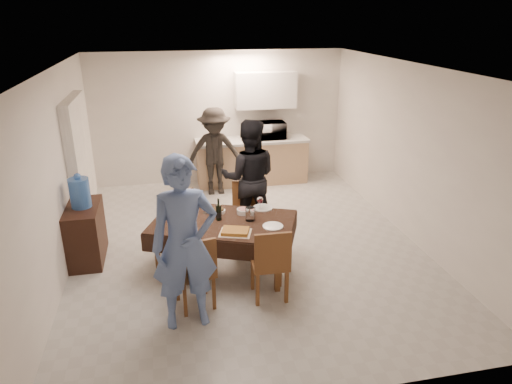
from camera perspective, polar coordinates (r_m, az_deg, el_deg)
floor at (r=6.92m, az=-1.06°, el=-6.66°), size 5.00×6.00×0.02m
ceiling at (r=6.13m, az=-1.23°, el=15.26°), size 5.00×6.00×0.02m
wall_back at (r=9.28m, az=-4.60°, el=9.23°), size 5.00×0.02×2.60m
wall_front at (r=3.76m, az=7.46°, el=-10.35°), size 5.00×0.02×2.60m
wall_left at (r=6.46m, az=-23.50°, el=1.95°), size 0.02×6.00×2.60m
wall_right at (r=7.27m, az=18.68°, el=4.67°), size 0.02×6.00×2.60m
stub_partition at (r=7.64m, az=-21.04°, el=3.19°), size 0.15×1.40×2.10m
kitchen_base_cabinet at (r=9.29m, az=-0.51°, el=3.75°), size 2.20×0.60×0.86m
kitchen_worktop at (r=9.16m, az=-0.52°, el=6.46°), size 2.24×0.64×0.05m
upper_cabinet at (r=9.15m, az=1.18°, el=12.63°), size 1.20×0.34×0.70m
dining_table at (r=6.03m, az=-4.12°, el=-3.92°), size 2.10×1.68×0.72m
chair_near_left at (r=5.31m, az=-7.71°, el=-9.17°), size 0.51×0.51×0.51m
chair_near_right at (r=5.42m, az=1.91°, el=-8.21°), size 0.45×0.45×0.52m
chair_far_left at (r=6.68m, az=-8.70°, el=-3.08°), size 0.47×0.48×0.46m
chair_far_right at (r=6.75m, az=-1.07°, el=-2.18°), size 0.46×0.46×0.49m
console at (r=6.81m, az=-20.48°, el=-4.85°), size 0.44×0.87×0.81m
water_jug at (r=6.57m, az=-21.16°, el=-0.10°), size 0.27×0.27×0.41m
wine_bottle at (r=6.00m, az=-4.70°, el=-2.16°), size 0.08×0.08×0.30m
water_pitcher at (r=5.99m, az=-0.76°, el=-2.75°), size 0.12×0.12×0.18m
savoury_tart at (r=5.68m, az=-2.60°, el=-4.93°), size 0.46×0.39×0.05m
salad_bowl at (r=6.21m, az=-1.61°, el=-2.42°), size 0.17×0.17×0.07m
mushroom_dish at (r=6.26m, az=-4.93°, el=-2.44°), size 0.22×0.22×0.04m
wine_glass_a at (r=5.71m, az=-9.29°, el=-4.18°), size 0.09×0.09×0.21m
wine_glass_b at (r=6.29m, az=0.51°, el=-1.43°), size 0.09×0.09×0.20m
wine_glass_c at (r=6.23m, az=-6.35°, el=-1.82°), size 0.09×0.09×0.19m
plate_near_left at (r=5.71m, az=-9.71°, el=-5.30°), size 0.24×0.24×0.01m
plate_near_right at (r=5.85m, az=2.13°, el=-4.29°), size 0.26×0.26×0.02m
plate_far_left at (r=6.25m, az=-9.96°, el=-2.85°), size 0.26×0.26×0.01m
plate_far_right at (r=6.38m, az=0.85°, el=-1.99°), size 0.28×0.28×0.02m
microwave at (r=9.19m, az=1.72°, el=7.73°), size 0.60×0.41×0.33m
person_near at (r=4.93m, az=-8.91°, el=-6.48°), size 0.75×0.52×1.96m
person_far at (r=6.98m, az=-0.87°, el=1.79°), size 1.00×0.85×1.82m
person_kitchen at (r=8.63m, az=-5.17°, el=5.04°), size 1.07×0.62×1.66m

